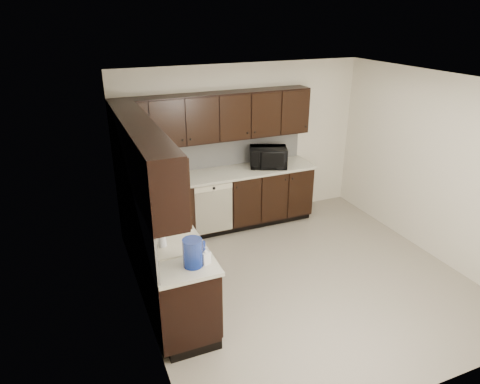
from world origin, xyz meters
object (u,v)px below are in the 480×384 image
(toaster_oven, at_px, (144,174))
(blue_pitcher, at_px, (193,253))
(sink, at_px, (171,244))
(storage_bin, at_px, (155,200))
(microwave, at_px, (268,157))

(toaster_oven, relative_size, blue_pitcher, 1.23)
(sink, relative_size, blue_pitcher, 2.87)
(blue_pitcher, bearing_deg, storage_bin, 88.11)
(sink, xyz_separation_m, toaster_oven, (0.07, 1.79, 0.17))
(toaster_oven, xyz_separation_m, blue_pitcher, (0.00, -2.37, 0.03))
(microwave, xyz_separation_m, blue_pitcher, (-1.92, -2.27, -0.01))
(microwave, bearing_deg, sink, -118.05)
(sink, bearing_deg, storage_bin, 88.24)
(sink, xyz_separation_m, storage_bin, (0.03, 0.90, 0.15))
(sink, height_order, toaster_oven, sink)
(storage_bin, xyz_separation_m, blue_pitcher, (0.04, -1.49, 0.05))
(microwave, distance_m, storage_bin, 2.11)
(sink, bearing_deg, blue_pitcher, -83.04)
(sink, xyz_separation_m, blue_pitcher, (0.07, -0.59, 0.20))
(sink, distance_m, toaster_oven, 1.80)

